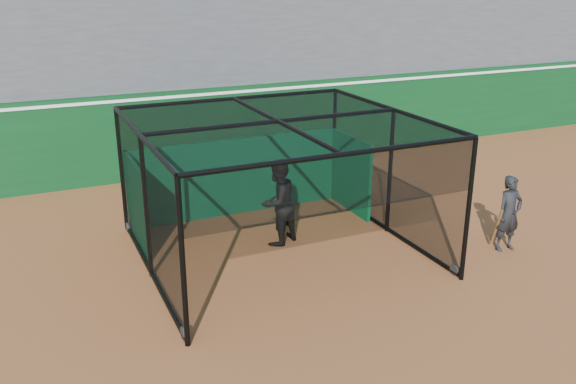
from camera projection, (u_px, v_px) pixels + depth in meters
name	position (u px, v px, depth m)	size (l,w,h in m)	color
ground	(329.00, 297.00, 11.18)	(120.00, 120.00, 0.00)	brown
outfield_wall	(195.00, 129.00, 18.05)	(50.00, 0.50, 2.50)	#0A3917
grandstand	(158.00, 11.00, 20.23)	(50.00, 7.85, 8.95)	#4C4C4F
batting_cage	(278.00, 189.00, 12.60)	(5.55, 5.35, 2.85)	black
batter	(278.00, 202.00, 13.17)	(0.93, 0.73, 1.92)	black
on_deck_player	(509.00, 214.00, 12.90)	(0.63, 0.42, 1.65)	black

